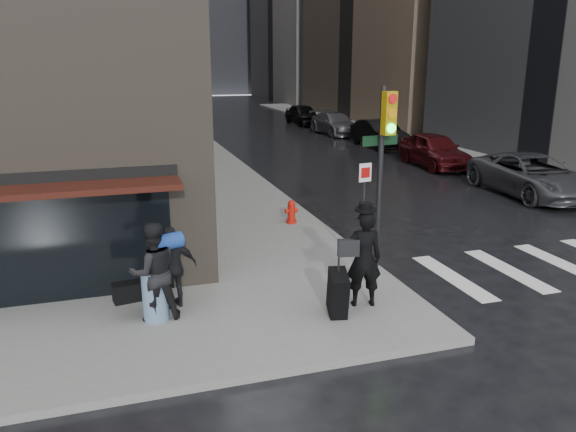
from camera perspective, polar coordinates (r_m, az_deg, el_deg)
name	(u,v)px	position (r m, az deg, el deg)	size (l,w,h in m)	color
ground	(333,314)	(11.78, 4.57, -9.88)	(140.00, 140.00, 0.00)	black
sidewalk_left	(178,139)	(37.39, -11.14, 7.73)	(4.00, 50.00, 0.15)	slate
sidewalk_right	(368,131)	(41.10, 8.10, 8.56)	(3.00, 50.00, 0.15)	slate
man_overcoat	(358,264)	(11.43, 7.17, -4.87)	(1.35, 1.07, 2.22)	black
man_jeans	(153,272)	(11.10, -13.55, -5.53)	(1.44, 0.89, 1.97)	black
man_greycoat	(173,267)	(11.63, -11.63, -5.13)	(1.06, 0.60, 1.71)	black
traffic_light	(382,154)	(13.22, 9.54, 6.22)	(1.08, 0.56, 4.34)	black
fire_hydrant	(291,213)	(17.36, 0.35, 0.33)	(0.40, 0.32, 0.73)	#B6150B
parked_car_0	(532,175)	(23.41, 23.50, 3.83)	(2.59, 5.62, 1.56)	#3D3D42
parked_car_1	(434,150)	(28.21, 14.61, 6.53)	(1.94, 4.82, 1.64)	#3E0C0F
parked_car_2	(379,134)	(33.80, 9.26, 8.24)	(1.69, 4.86, 1.60)	black
parked_car_3	(335,123)	(39.44, 4.80, 9.35)	(2.09, 5.13, 1.49)	#434348
parked_car_4	(303,114)	(45.28, 1.53, 10.28)	(1.88, 4.67, 1.59)	black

